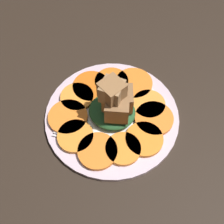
# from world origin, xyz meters

# --- Properties ---
(table_slab) EXTENTS (1.20, 1.20, 0.02)m
(table_slab) POSITION_xyz_m (0.00, 0.00, 0.01)
(table_slab) COLOR black
(table_slab) RESTS_ON ground
(plate) EXTENTS (0.29, 0.29, 0.01)m
(plate) POSITION_xyz_m (0.00, 0.00, 0.03)
(plate) COLOR silver
(plate) RESTS_ON table_slab
(carrot_slice_0) EXTENTS (0.07, 0.07, 0.01)m
(carrot_slice_0) POSITION_xyz_m (-0.05, -0.07, 0.04)
(carrot_slice_0) COLOR orange
(carrot_slice_0) RESTS_ON plate
(carrot_slice_1) EXTENTS (0.08, 0.08, 0.01)m
(carrot_slice_1) POSITION_xyz_m (-0.00, -0.09, 0.04)
(carrot_slice_1) COLOR orange
(carrot_slice_1) RESTS_ON plate
(carrot_slice_2) EXTENTS (0.07, 0.07, 0.01)m
(carrot_slice_2) POSITION_xyz_m (0.05, -0.07, 0.04)
(carrot_slice_2) COLOR orange
(carrot_slice_2) RESTS_ON plate
(carrot_slice_3) EXTENTS (0.08, 0.08, 0.01)m
(carrot_slice_3) POSITION_xyz_m (0.08, -0.04, 0.04)
(carrot_slice_3) COLOR orange
(carrot_slice_3) RESTS_ON plate
(carrot_slice_4) EXTENTS (0.08, 0.08, 0.01)m
(carrot_slice_4) POSITION_xyz_m (0.09, 0.02, 0.04)
(carrot_slice_4) COLOR orange
(carrot_slice_4) RESTS_ON plate
(carrot_slice_5) EXTENTS (0.07, 0.07, 0.01)m
(carrot_slice_5) POSITION_xyz_m (0.07, 0.05, 0.04)
(carrot_slice_5) COLOR orange
(carrot_slice_5) RESTS_ON plate
(carrot_slice_6) EXTENTS (0.09, 0.09, 0.01)m
(carrot_slice_6) POSITION_xyz_m (0.02, 0.09, 0.04)
(carrot_slice_6) COLOR orange
(carrot_slice_6) RESTS_ON plate
(carrot_slice_7) EXTENTS (0.08, 0.08, 0.01)m
(carrot_slice_7) POSITION_xyz_m (-0.03, 0.08, 0.04)
(carrot_slice_7) COLOR orange
(carrot_slice_7) RESTS_ON plate
(carrot_slice_8) EXTENTS (0.08, 0.08, 0.01)m
(carrot_slice_8) POSITION_xyz_m (-0.07, 0.05, 0.04)
(carrot_slice_8) COLOR orange
(carrot_slice_8) RESTS_ON plate
(carrot_slice_9) EXTENTS (0.07, 0.07, 0.01)m
(carrot_slice_9) POSITION_xyz_m (-0.09, 0.02, 0.04)
(carrot_slice_9) COLOR orange
(carrot_slice_9) RESTS_ON plate
(carrot_slice_10) EXTENTS (0.08, 0.08, 0.01)m
(carrot_slice_10) POSITION_xyz_m (-0.09, -0.04, 0.04)
(carrot_slice_10) COLOR orange
(carrot_slice_10) RESTS_ON plate
(center_pile) EXTENTS (0.10, 0.09, 0.11)m
(center_pile) POSITION_xyz_m (0.01, 0.00, 0.07)
(center_pile) COLOR #235128
(center_pile) RESTS_ON plate
(fork) EXTENTS (0.20, 0.03, 0.00)m
(fork) POSITION_xyz_m (-0.01, -0.07, 0.03)
(fork) COLOR silver
(fork) RESTS_ON plate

